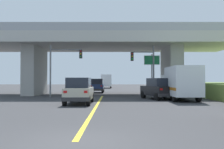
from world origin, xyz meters
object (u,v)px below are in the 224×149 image
semi_truck_distant (106,81)px  highway_sign (151,65)px  sedan_oncoming (97,86)px  traffic_signal_nearside (145,65)px  suv_crossing (157,89)px  traffic_signal_farside (61,63)px  box_truck (180,83)px  suv_lead (79,91)px

semi_truck_distant → highway_sign: bearing=-78.8°
sedan_oncoming → highway_sign: (6.88, -7.71, 2.65)m
traffic_signal_nearside → highway_sign: bearing=67.5°
suv_crossing → highway_sign: bearing=70.8°
suv_crossing → traffic_signal_farside: bearing=143.7°
traffic_signal_nearside → traffic_signal_farside: 9.22m
box_truck → semi_truck_distant: 37.94m
box_truck → traffic_signal_farside: 12.91m
suv_lead → semi_truck_distant: (1.25, 41.06, 0.59)m
semi_truck_distant → traffic_signal_nearside: bearing=-81.3°
highway_sign → traffic_signal_nearside: bearing=-112.5°
suv_lead → semi_truck_distant: size_ratio=0.72×
sedan_oncoming → traffic_signal_farside: 10.90m
suv_crossing → highway_sign: size_ratio=0.96×
semi_truck_distant → sedan_oncoming: bearing=-92.3°
sedan_oncoming → traffic_signal_farside: bearing=-108.5°
suv_crossing → traffic_signal_farside: (-9.94, 3.61, 2.70)m
suv_lead → highway_sign: highway_sign is taller
suv_crossing → semi_truck_distant: bearing=82.6°
highway_sign → semi_truck_distant: bearing=101.2°
traffic_signal_nearside → semi_truck_distant: traffic_signal_nearside is taller
suv_lead → box_truck: bearing=23.8°
suv_lead → sedan_oncoming: same height
traffic_signal_nearside → semi_truck_distant: (-4.95, 32.56, -1.89)m
sedan_oncoming → traffic_signal_farside: traffic_signal_farside is taller
traffic_signal_nearside → semi_truck_distant: bearing=98.7°
traffic_signal_farside → suv_crossing: bearing=-19.9°
box_truck → traffic_signal_farside: size_ratio=1.23×
sedan_oncoming → semi_truck_distant: (0.91, 22.40, 0.59)m
suv_lead → sedan_oncoming: (0.35, 18.66, 0.00)m
suv_crossing → semi_truck_distant: semi_truck_distant is taller
traffic_signal_nearside → semi_truck_distant: 32.99m
box_truck → traffic_signal_nearside: traffic_signal_nearside is taller
traffic_signal_nearside → highway_sign: 2.66m
suv_lead → box_truck: 9.63m
traffic_signal_nearside → box_truck: bearing=-60.7°
box_truck → highway_sign: size_ratio=1.43×
suv_lead → traffic_signal_nearside: traffic_signal_nearside is taller
suv_lead → traffic_signal_nearside: bearing=53.8°
suv_lead → semi_truck_distant: bearing=88.3°
suv_crossing → highway_sign: highway_sign is taller
suv_crossing → semi_truck_distant: 36.47m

